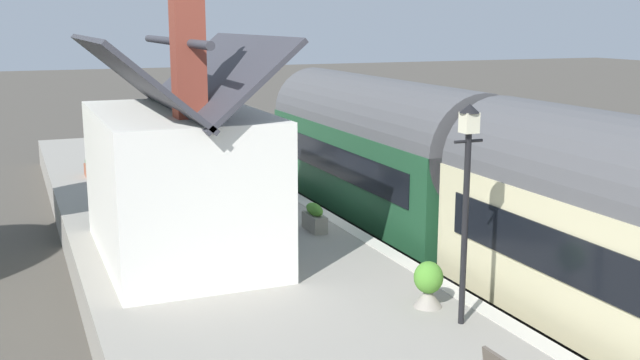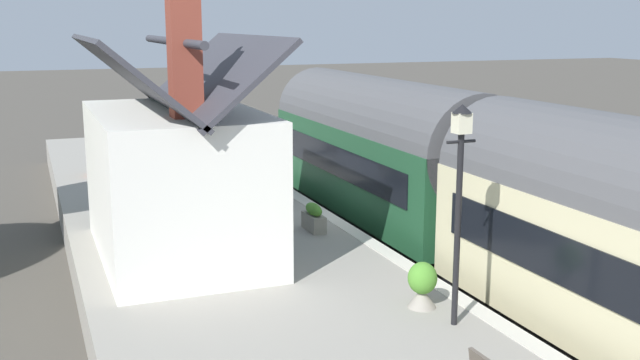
{
  "view_description": "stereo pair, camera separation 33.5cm",
  "coord_description": "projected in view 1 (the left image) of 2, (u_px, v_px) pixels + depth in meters",
  "views": [
    {
      "loc": [
        -16.81,
        8.42,
        5.82
      ],
      "look_at": [
        -0.09,
        1.5,
        1.99
      ],
      "focal_mm": 42.33,
      "sensor_mm": 36.0,
      "label": 1
    },
    {
      "loc": [
        -16.93,
        8.11,
        5.82
      ],
      "look_at": [
        -0.09,
        1.5,
        1.99
      ],
      "focal_mm": 42.33,
      "sensor_mm": 36.0,
      "label": 2
    }
  ],
  "objects": [
    {
      "name": "planter_under_sign",
      "position": [
        428.0,
        285.0,
        12.93
      ],
      "size": [
        0.51,
        0.51,
        0.8
      ],
      "color": "gray",
      "rests_on": "platform"
    },
    {
      "name": "planter_bench_right",
      "position": [
        219.0,
        189.0,
        20.78
      ],
      "size": [
        1.02,
        0.32,
        0.59
      ],
      "color": "black",
      "rests_on": "platform"
    },
    {
      "name": "planter_bench_left",
      "position": [
        185.0,
        142.0,
        28.7
      ],
      "size": [
        1.06,
        0.32,
        0.61
      ],
      "color": "gray",
      "rests_on": "platform"
    },
    {
      "name": "ground_plane",
      "position": [
        372.0,
        250.0,
        19.55
      ],
      "size": [
        160.0,
        160.0,
        0.0
      ],
      "primitive_type": "plane",
      "color": "#4C473F"
    },
    {
      "name": "rail_far",
      "position": [
        378.0,
        246.0,
        19.6
      ],
      "size": [
        52.0,
        0.08,
        0.14
      ],
      "primitive_type": "cube",
      "color": "gray",
      "rests_on": "ground"
    },
    {
      "name": "planter_by_door",
      "position": [
        90.0,
        167.0,
        23.85
      ],
      "size": [
        0.82,
        0.32,
        0.62
      ],
      "color": "#9E5138",
      "rests_on": "platform"
    },
    {
      "name": "planter_edge_near",
      "position": [
        315.0,
        217.0,
        17.66
      ],
      "size": [
        0.86,
        0.32,
        0.65
      ],
      "color": "gray",
      "rests_on": "platform"
    },
    {
      "name": "bench_near_building",
      "position": [
        172.0,
        151.0,
        25.63
      ],
      "size": [
        1.4,
        0.44,
        0.88
      ],
      "color": "brown",
      "rests_on": "platform"
    },
    {
      "name": "platform",
      "position": [
        213.0,
        250.0,
        17.87
      ],
      "size": [
        32.0,
        6.42,
        0.99
      ],
      "primitive_type": "cube",
      "color": "gray",
      "rests_on": "ground"
    },
    {
      "name": "bench_platform_end",
      "position": [
        190.0,
        162.0,
        23.64
      ],
      "size": [
        1.4,
        0.44,
        0.88
      ],
      "color": "brown",
      "rests_on": "platform"
    },
    {
      "name": "bench_by_lamp",
      "position": [
        199.0,
        173.0,
        21.96
      ],
      "size": [
        1.4,
        0.44,
        0.88
      ],
      "color": "brown",
      "rests_on": "platform"
    },
    {
      "name": "train",
      "position": [
        472.0,
        187.0,
        16.62
      ],
      "size": [
        19.0,
        2.73,
        4.32
      ],
      "color": "black",
      "rests_on": "ground"
    },
    {
      "name": "platform_edge_coping",
      "position": [
        330.0,
        217.0,
        18.9
      ],
      "size": [
        32.0,
        0.36,
        0.02
      ],
      "primitive_type": "cube",
      "color": "beige",
      "rests_on": "platform"
    },
    {
      "name": "lamp_post_platform",
      "position": [
        467.0,
        172.0,
        11.76
      ],
      "size": [
        0.32,
        0.5,
        3.58
      ],
      "color": "black",
      "rests_on": "platform"
    },
    {
      "name": "rail_near",
      "position": [
        426.0,
        240.0,
        20.14
      ],
      "size": [
        52.0,
        0.08,
        0.14
      ],
      "primitive_type": "cube",
      "color": "gray",
      "rests_on": "ground"
    },
    {
      "name": "station_building",
      "position": [
        180.0,
        177.0,
        15.54
      ],
      "size": [
        5.79,
        3.48,
        5.73
      ],
      "color": "white",
      "rests_on": "platform"
    }
  ]
}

